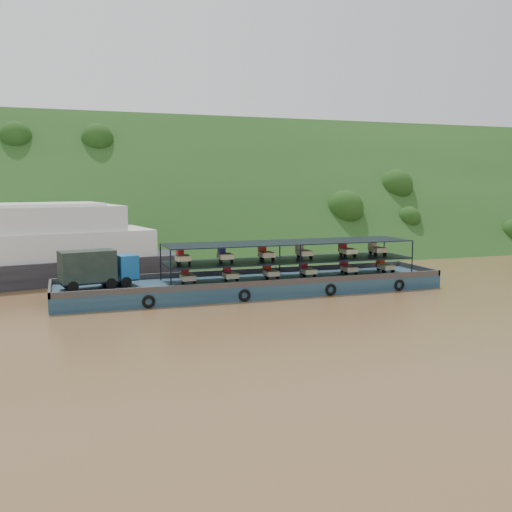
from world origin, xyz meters
name	(u,v)px	position (x,y,z in m)	size (l,w,h in m)	color
ground	(288,295)	(0.00, 0.00, 0.00)	(160.00, 160.00, 0.00)	brown
hillside	(197,251)	(0.00, 36.00, 0.00)	(140.00, 28.00, 28.00)	#1A3814
cargo_barge	(244,281)	(-3.56, 1.81, 1.09)	(35.00, 7.18, 4.54)	#132C45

